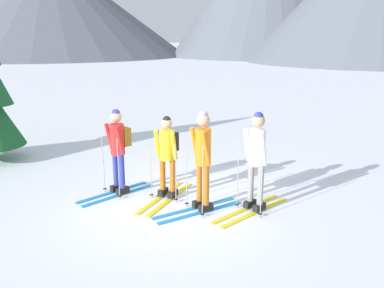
{
  "coord_description": "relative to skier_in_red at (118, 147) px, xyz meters",
  "views": [
    {
      "loc": [
        2.98,
        -6.47,
        3.06
      ],
      "look_at": [
        0.2,
        0.39,
        1.05
      ],
      "focal_mm": 36.95,
      "sensor_mm": 36.0,
      "label": 1
    }
  ],
  "objects": [
    {
      "name": "skier_in_yellow",
      "position": [
        0.99,
        0.19,
        -0.07
      ],
      "size": [
        0.61,
        1.78,
        1.63
      ],
      "color": "yellow",
      "rests_on": "ground"
    },
    {
      "name": "ground_plane",
      "position": [
        1.18,
        0.08,
        -0.97
      ],
      "size": [
        400.0,
        400.0,
        0.0
      ],
      "primitive_type": "plane",
      "color": "white"
    },
    {
      "name": "skier_in_orange",
      "position": [
        1.83,
        -0.14,
        0.05
      ],
      "size": [
        1.3,
        1.59,
        1.84
      ],
      "color": "#1E84D1",
      "rests_on": "ground"
    },
    {
      "name": "skier_in_white",
      "position": [
        2.71,
        0.22,
        0.04
      ],
      "size": [
        1.05,
        1.75,
        1.82
      ],
      "color": "yellow",
      "rests_on": "ground"
    },
    {
      "name": "skier_in_red",
      "position": [
        0.0,
        0.0,
        0.0
      ],
      "size": [
        0.95,
        1.61,
        1.72
      ],
      "color": "#1E84D1",
      "rests_on": "ground"
    }
  ]
}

